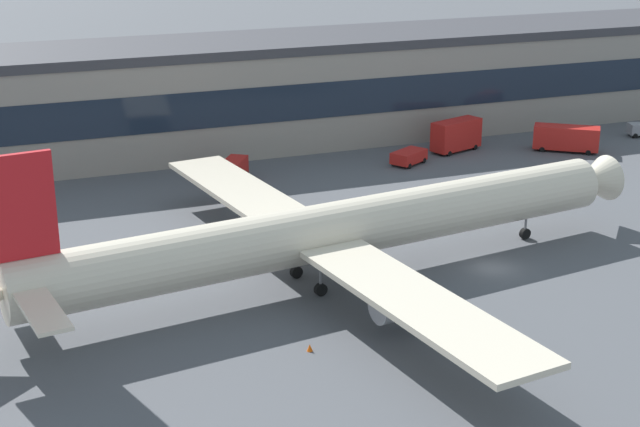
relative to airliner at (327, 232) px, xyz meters
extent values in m
plane|color=#4C4F54|center=(15.43, -2.53, -4.77)|extent=(600.00, 600.00, 0.00)
cube|color=gray|center=(15.43, 48.62, 1.67)|extent=(173.78, 16.93, 12.88)
cube|color=#38383D|center=(15.43, 48.62, 8.71)|extent=(177.25, 17.27, 1.20)
cube|color=#192333|center=(15.43, 40.10, 2.32)|extent=(170.30, 0.16, 4.64)
cylinder|color=beige|center=(0.94, 0.13, 0.02)|extent=(57.14, 12.61, 4.97)
cone|color=beige|center=(30.65, 4.17, 0.02)|extent=(5.06, 5.28, 4.72)
cube|color=red|center=(-26.30, -3.58, 6.47)|extent=(6.96, 1.43, 7.95)
cube|color=beige|center=(-26.54, 1.90, 0.76)|extent=(3.58, 9.18, 0.30)
cube|color=beige|center=(-25.07, -8.93, 0.76)|extent=(3.58, 9.18, 0.30)
cube|color=beige|center=(-3.10, 15.02, -0.48)|extent=(9.41, 26.22, 0.50)
cube|color=beige|center=(1.03, -15.31, -0.48)|extent=(9.41, 26.22, 0.50)
cylinder|color=#99999E|center=(-1.59, 11.35, -2.24)|extent=(4.43, 3.26, 2.73)
cylinder|color=#99999E|center=(1.50, -11.36, -2.24)|extent=(4.43, 3.26, 2.73)
cylinder|color=black|center=(22.40, 3.05, -4.22)|extent=(1.16, 0.64, 1.10)
cylinder|color=slate|center=(22.40, 3.05, -2.79)|extent=(0.24, 0.24, 2.31)
cylinder|color=black|center=(-2.18, 1.96, -4.22)|extent=(1.16, 0.64, 1.10)
cylinder|color=slate|center=(-2.18, 1.96, -2.79)|extent=(0.24, 0.24, 2.31)
cylinder|color=black|center=(-1.58, -2.47, -4.22)|extent=(1.16, 0.64, 1.10)
cylinder|color=slate|center=(-1.58, -2.47, -2.79)|extent=(0.24, 0.24, 2.31)
cube|color=red|center=(45.70, 29.47, -2.92)|extent=(8.40, 7.28, 3.00)
cube|color=black|center=(47.55, 28.08, -2.32)|extent=(3.90, 3.82, 0.75)
cylinder|color=black|center=(48.81, 28.71, -4.42)|extent=(0.74, 0.66, 0.70)
cylinder|color=black|center=(47.29, 26.69, -4.42)|extent=(0.74, 0.66, 0.70)
cylinder|color=black|center=(44.10, 32.24, -4.42)|extent=(0.74, 0.66, 0.70)
cylinder|color=black|center=(42.59, 30.22, -4.42)|extent=(0.74, 0.66, 0.70)
cube|color=red|center=(32.19, 34.77, -2.52)|extent=(7.65, 4.76, 3.80)
cube|color=black|center=(34.07, 35.41, -1.76)|extent=(3.15, 3.07, 0.95)
cylinder|color=black|center=(34.21, 36.69, -4.42)|extent=(0.76, 0.51, 0.70)
cylinder|color=black|center=(34.95, 34.47, -4.42)|extent=(0.76, 0.51, 0.70)
cylinder|color=black|center=(29.43, 35.08, -4.42)|extent=(0.76, 0.51, 0.70)
cylinder|color=black|center=(30.17, 32.86, -4.42)|extent=(0.76, 0.51, 0.70)
cube|color=red|center=(1.03, 32.58, -3.32)|extent=(4.75, 5.53, 2.20)
cube|color=black|center=(0.22, 31.40, -2.88)|extent=(2.70, 2.64, 0.55)
cylinder|color=black|center=(0.82, 30.52, -4.42)|extent=(0.64, 0.75, 0.70)
cylinder|color=black|center=(-0.81, 31.64, -4.42)|extent=(0.64, 0.75, 0.70)
cylinder|color=black|center=(2.88, 33.53, -4.42)|extent=(0.64, 0.75, 0.70)
cylinder|color=black|center=(1.24, 34.64, -4.42)|extent=(0.64, 0.75, 0.70)
cube|color=red|center=(23.58, 31.35, -3.72)|extent=(5.46, 4.66, 1.40)
cube|color=black|center=(22.44, 30.68, -3.44)|extent=(2.65, 2.91, 0.35)
cylinder|color=black|center=(22.72, 29.49, -4.42)|extent=(0.76, 0.61, 0.70)
cylinder|color=black|center=(21.54, 31.51, -4.42)|extent=(0.76, 0.61, 0.70)
cylinder|color=black|center=(25.62, 31.18, -4.42)|extent=(0.76, 0.61, 0.70)
cylinder|color=black|center=(24.45, 33.20, -4.42)|extent=(0.76, 0.61, 0.70)
cylinder|color=black|center=(59.25, 33.36, -4.42)|extent=(0.76, 0.49, 0.70)
cylinder|color=black|center=(58.74, 31.64, -4.42)|extent=(0.76, 0.49, 0.70)
cone|color=#F2590C|center=(-6.12, -11.79, -4.48)|extent=(0.46, 0.46, 0.57)
camera|label=1|loc=(-29.00, -72.39, 28.53)|focal=53.64mm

